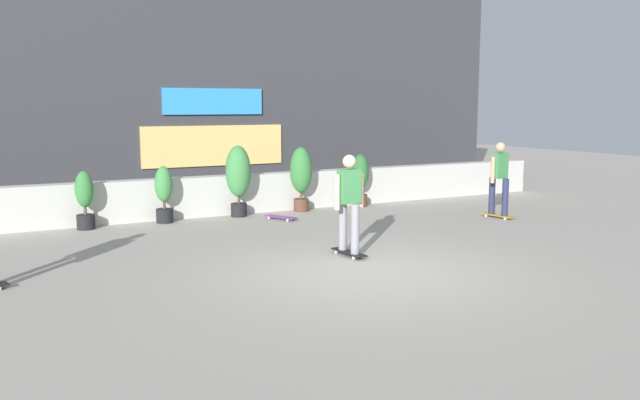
% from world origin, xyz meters
% --- Properties ---
extents(ground_plane, '(48.00, 48.00, 0.00)m').
position_xyz_m(ground_plane, '(0.00, 0.00, 0.00)').
color(ground_plane, '#A8A093').
extents(planter_wall, '(18.00, 0.40, 0.90)m').
position_xyz_m(planter_wall, '(0.00, 6.00, 0.45)').
color(planter_wall, beige).
rests_on(planter_wall, ground).
extents(building_backdrop, '(20.00, 2.08, 6.50)m').
position_xyz_m(building_backdrop, '(0.00, 10.00, 3.25)').
color(building_backdrop, '#38383D').
rests_on(building_backdrop, ground).
extents(potted_plant_0, '(0.36, 0.36, 1.19)m').
position_xyz_m(potted_plant_0, '(-3.25, 5.55, 0.63)').
color(potted_plant_0, black).
rests_on(potted_plant_0, ground).
extents(potted_plant_1, '(0.38, 0.38, 1.22)m').
position_xyz_m(potted_plant_1, '(-1.63, 5.55, 0.65)').
color(potted_plant_1, black).
rests_on(potted_plant_1, ground).
extents(potted_plant_2, '(0.57, 0.57, 1.61)m').
position_xyz_m(potted_plant_2, '(0.06, 5.55, 0.94)').
color(potted_plant_2, black).
rests_on(potted_plant_2, ground).
extents(potted_plant_3, '(0.53, 0.53, 1.53)m').
position_xyz_m(potted_plant_3, '(1.63, 5.55, 0.89)').
color(potted_plant_3, brown).
rests_on(potted_plant_3, ground).
extents(potted_plant_4, '(0.42, 0.42, 1.30)m').
position_xyz_m(potted_plant_4, '(3.27, 5.55, 0.72)').
color(potted_plant_4, brown).
rests_on(potted_plant_4, ground).
extents(skater_far_left, '(0.55, 0.82, 1.70)m').
position_xyz_m(skater_far_left, '(5.10, 2.64, 0.94)').
color(skater_far_left, '#BF8C26').
rests_on(skater_far_left, ground).
extents(skater_far_right, '(0.56, 0.81, 1.70)m').
position_xyz_m(skater_far_right, '(0.27, 0.99, 0.94)').
color(skater_far_right, black).
rests_on(skater_far_right, ground).
extents(skateboard_near_camera, '(0.55, 0.80, 0.08)m').
position_xyz_m(skateboard_near_camera, '(0.71, 4.71, 0.06)').
color(skateboard_near_camera, '#72338C').
rests_on(skateboard_near_camera, ground).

